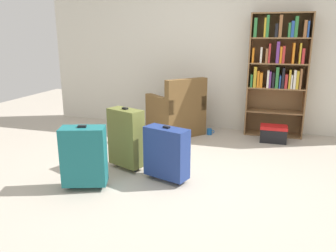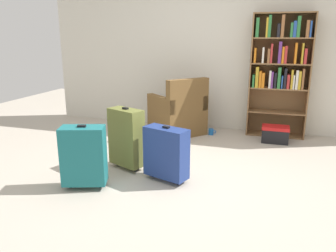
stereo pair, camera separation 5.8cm
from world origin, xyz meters
name	(u,v)px [view 2 (the right image)]	position (x,y,z in m)	size (l,w,h in m)	color
ground_plane	(181,176)	(0.00, 0.00, 0.00)	(10.19, 10.19, 0.00)	#B2A899
back_wall	(217,50)	(0.00, 2.18, 1.30)	(5.82, 0.10, 2.60)	beige
bookshelf	(280,68)	(0.99, 1.98, 1.05)	(0.86, 0.30, 1.84)	brown
armchair	(178,114)	(-0.49, 1.62, 0.32)	(0.99, 0.99, 0.90)	brown
mug	(211,132)	(0.03, 1.69, 0.05)	(0.12, 0.08, 0.10)	#1959A5
storage_box	(275,134)	(0.99, 1.59, 0.13)	(0.38, 0.24, 0.25)	black
suitcase_olive	(126,137)	(-0.67, 0.04, 0.38)	(0.46, 0.34, 0.73)	brown
suitcase_navy_blue	(166,153)	(-0.13, -0.15, 0.32)	(0.52, 0.34, 0.61)	navy
suitcase_teal	(84,156)	(-0.87, -0.56, 0.35)	(0.48, 0.35, 0.67)	#19666B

